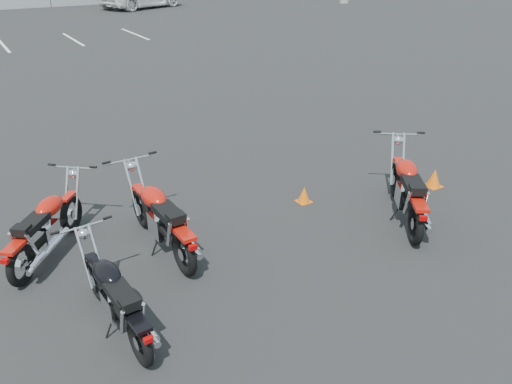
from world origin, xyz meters
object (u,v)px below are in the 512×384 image
motorcycle_second_black (116,297)px  motorcycle_rear_red (408,190)px  motorcycle_third_red (161,218)px  motorcycle_front_red (47,227)px

motorcycle_second_black → motorcycle_rear_red: 4.70m
motorcycle_third_red → motorcycle_rear_red: motorcycle_rear_red is taller
motorcycle_third_red → motorcycle_second_black: bearing=-129.1°
motorcycle_front_red → motorcycle_rear_red: (5.05, -1.84, 0.05)m
motorcycle_front_red → motorcycle_third_red: 1.57m
motorcycle_front_red → motorcycle_third_red: size_ratio=0.81×
motorcycle_second_black → motorcycle_third_red: (1.07, 1.31, 0.06)m
motorcycle_rear_red → motorcycle_third_red: bearing=162.1°
motorcycle_second_black → motorcycle_front_red: bearing=100.1°
motorcycle_front_red → motorcycle_rear_red: motorcycle_rear_red is taller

